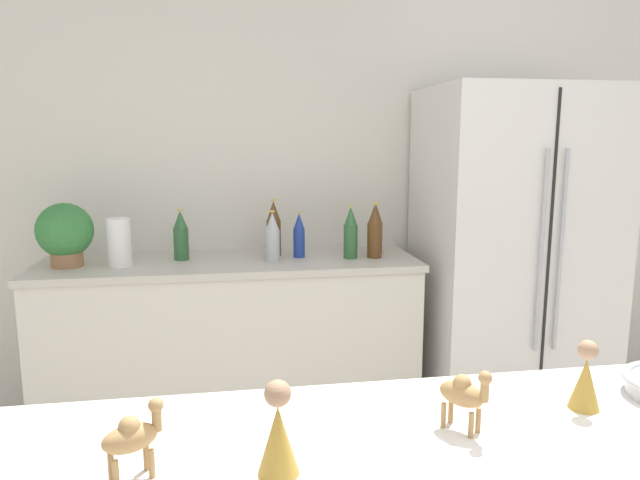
{
  "coord_description": "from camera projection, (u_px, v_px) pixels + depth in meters",
  "views": [
    {
      "loc": [
        -0.52,
        -0.53,
        1.5
      ],
      "look_at": [
        -0.2,
        1.42,
        1.16
      ],
      "focal_mm": 32.0,
      "sensor_mm": 36.0,
      "label": 1
    }
  ],
  "objects": [
    {
      "name": "back_bottle_5",
      "position": [
        274.0,
        229.0,
        3.04
      ],
      "size": [
        0.08,
        0.08,
        0.3
      ],
      "color": "brown",
      "rests_on": "back_counter"
    },
    {
      "name": "back_bottle_0",
      "position": [
        299.0,
        236.0,
        2.99
      ],
      "size": [
        0.06,
        0.06,
        0.24
      ],
      "color": "navy",
      "rests_on": "back_counter"
    },
    {
      "name": "camel_figurine_second",
      "position": [
        464.0,
        393.0,
        1.11
      ],
      "size": [
        0.1,
        0.1,
        0.14
      ],
      "color": "#A87F4C",
      "rests_on": "bar_counter"
    },
    {
      "name": "paper_towel_roll",
      "position": [
        119.0,
        242.0,
        2.78
      ],
      "size": [
        0.11,
        0.11,
        0.24
      ],
      "color": "white",
      "rests_on": "back_counter"
    },
    {
      "name": "potted_plant",
      "position": [
        65.0,
        233.0,
        2.76
      ],
      "size": [
        0.27,
        0.27,
        0.31
      ],
      "color": "#9E6B47",
      "rests_on": "back_counter"
    },
    {
      "name": "back_bottle_3",
      "position": [
        273.0,
        237.0,
        2.89
      ],
      "size": [
        0.07,
        0.07,
        0.26
      ],
      "color": "#B2B7BC",
      "rests_on": "back_counter"
    },
    {
      "name": "back_bottle_6",
      "position": [
        181.0,
        236.0,
        2.93
      ],
      "size": [
        0.08,
        0.08,
        0.26
      ],
      "color": "#2D6033",
      "rests_on": "back_counter"
    },
    {
      "name": "wise_man_figurine_purple",
      "position": [
        278.0,
        434.0,
        0.97
      ],
      "size": [
        0.07,
        0.07,
        0.17
      ],
      "color": "#B28933",
      "rests_on": "bar_counter"
    },
    {
      "name": "refrigerator",
      "position": [
        512.0,
        255.0,
        3.12
      ],
      "size": [
        0.96,
        0.75,
        1.79
      ],
      "color": "silver",
      "rests_on": "ground_plane"
    },
    {
      "name": "back_counter",
      "position": [
        232.0,
        342.0,
        3.03
      ],
      "size": [
        1.93,
        0.63,
        0.9
      ],
      "color": "silver",
      "rests_on": "ground_plane"
    },
    {
      "name": "wise_man_figurine_crimson",
      "position": [
        586.0,
        379.0,
        1.21
      ],
      "size": [
        0.07,
        0.07,
        0.15
      ],
      "color": "#B28933",
      "rests_on": "bar_counter"
    },
    {
      "name": "camel_figurine",
      "position": [
        133.0,
        436.0,
        0.95
      ],
      "size": [
        0.11,
        0.08,
        0.13
      ],
      "color": "#A87F4C",
      "rests_on": "bar_counter"
    },
    {
      "name": "back_bottle_1",
      "position": [
        351.0,
        233.0,
        2.96
      ],
      "size": [
        0.07,
        0.07,
        0.28
      ],
      "color": "#2D6033",
      "rests_on": "back_counter"
    },
    {
      "name": "back_bottle_4",
      "position": [
        376.0,
        230.0,
        3.09
      ],
      "size": [
        0.07,
        0.07,
        0.27
      ],
      "color": "brown",
      "rests_on": "back_counter"
    },
    {
      "name": "wall_back",
      "position": [
        318.0,
        182.0,
        3.29
      ],
      "size": [
        8.0,
        0.06,
        2.55
      ],
      "color": "silver",
      "rests_on": "ground_plane"
    },
    {
      "name": "back_bottle_2",
      "position": [
        375.0,
        232.0,
        2.98
      ],
      "size": [
        0.08,
        0.08,
        0.29
      ],
      "color": "brown",
      "rests_on": "back_counter"
    }
  ]
}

